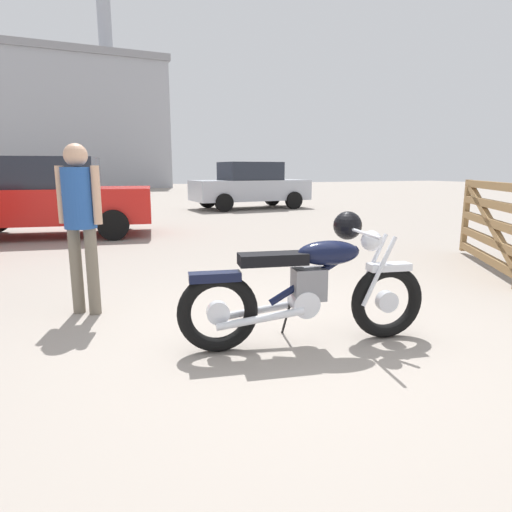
{
  "coord_description": "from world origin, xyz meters",
  "views": [
    {
      "loc": [
        -1.62,
        -3.06,
        1.42
      ],
      "look_at": [
        0.18,
        1.24,
        0.5
      ],
      "focal_mm": 30.83,
      "sensor_mm": 36.0,
      "label": 1
    }
  ],
  "objects_px": {
    "dark_sedan_left": "(250,185)",
    "timber_gate": "(499,223)",
    "vintage_motorcycle": "(312,285)",
    "blue_hatchback_right": "(49,197)",
    "bystander": "(80,212)"
  },
  "relations": [
    {
      "from": "vintage_motorcycle",
      "to": "timber_gate",
      "type": "bearing_deg",
      "value": 29.0
    },
    {
      "from": "blue_hatchback_right",
      "to": "dark_sedan_left",
      "type": "height_order",
      "value": "same"
    },
    {
      "from": "timber_gate",
      "to": "blue_hatchback_right",
      "type": "height_order",
      "value": "blue_hatchback_right"
    },
    {
      "from": "timber_gate",
      "to": "blue_hatchback_right",
      "type": "bearing_deg",
      "value": 75.16
    },
    {
      "from": "timber_gate",
      "to": "bystander",
      "type": "xyz_separation_m",
      "value": [
        -5.29,
        0.34,
        0.32
      ]
    },
    {
      "from": "blue_hatchback_right",
      "to": "dark_sedan_left",
      "type": "distance_m",
      "value": 8.01
    },
    {
      "from": "timber_gate",
      "to": "dark_sedan_left",
      "type": "xyz_separation_m",
      "value": [
        0.69,
        10.81,
        0.13
      ]
    },
    {
      "from": "vintage_motorcycle",
      "to": "blue_hatchback_right",
      "type": "bearing_deg",
      "value": 117.46
    },
    {
      "from": "dark_sedan_left",
      "to": "vintage_motorcycle",
      "type": "bearing_deg",
      "value": -112.1
    },
    {
      "from": "blue_hatchback_right",
      "to": "dark_sedan_left",
      "type": "relative_size",
      "value": 1.04
    },
    {
      "from": "timber_gate",
      "to": "dark_sedan_left",
      "type": "distance_m",
      "value": 10.84
    },
    {
      "from": "bystander",
      "to": "vintage_motorcycle",
      "type": "bearing_deg",
      "value": -96.75
    },
    {
      "from": "vintage_motorcycle",
      "to": "timber_gate",
      "type": "distance_m",
      "value": 3.79
    },
    {
      "from": "bystander",
      "to": "dark_sedan_left",
      "type": "height_order",
      "value": "dark_sedan_left"
    },
    {
      "from": "dark_sedan_left",
      "to": "timber_gate",
      "type": "bearing_deg",
      "value": -96.11
    }
  ]
}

